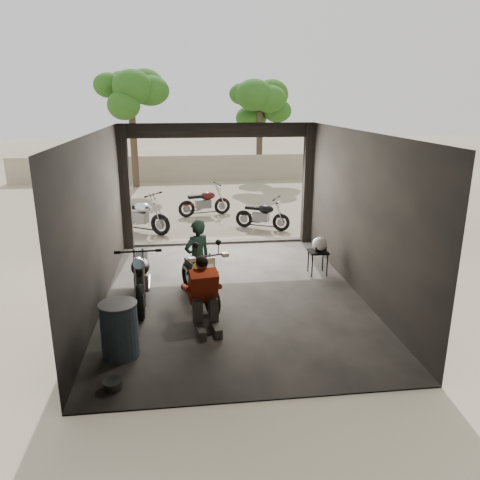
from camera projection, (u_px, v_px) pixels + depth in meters
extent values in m
plane|color=#7A6D56|center=(233.00, 295.00, 9.41)|extent=(80.00, 80.00, 0.00)
cube|color=#2D2B28|center=(233.00, 294.00, 9.40)|extent=(5.00, 7.00, 0.02)
plane|color=black|center=(232.00, 132.00, 8.48)|extent=(7.00, 7.00, 0.00)
cube|color=black|center=(263.00, 288.00, 5.62)|extent=(5.00, 0.02, 3.20)
cube|color=black|center=(98.00, 221.00, 8.65)|extent=(0.02, 7.00, 3.20)
cube|color=black|center=(358.00, 214.00, 9.23)|extent=(0.02, 7.00, 3.20)
cube|color=black|center=(125.00, 188.00, 11.88)|extent=(0.24, 0.24, 3.20)
cube|color=black|center=(308.00, 184.00, 12.43)|extent=(0.24, 0.24, 3.20)
cube|color=black|center=(218.00, 130.00, 11.78)|extent=(5.00, 0.16, 0.36)
cube|color=#2D2B28|center=(219.00, 242.00, 12.72)|extent=(5.00, 0.25, 0.08)
cube|color=gray|center=(202.00, 168.00, 22.54)|extent=(18.00, 0.30, 1.20)
cylinder|color=#382B1E|center=(134.00, 146.00, 20.42)|extent=(0.30, 0.30, 3.58)
ellipsoid|color=#1E4C14|center=(130.00, 93.00, 19.77)|extent=(2.20, 2.20, 3.14)
cylinder|color=#382B1E|center=(259.00, 146.00, 22.57)|extent=(0.30, 0.30, 3.20)
ellipsoid|color=#1E4C14|center=(260.00, 103.00, 21.99)|extent=(2.20, 2.20, 2.80)
imported|color=black|center=(198.00, 258.00, 9.14)|extent=(0.68, 0.62, 1.57)
cube|color=black|center=(318.00, 252.00, 10.32)|extent=(0.41, 0.41, 0.04)
cylinder|color=black|center=(312.00, 266.00, 10.22)|extent=(0.03, 0.03, 0.54)
cylinder|color=black|center=(327.00, 265.00, 10.26)|extent=(0.03, 0.03, 0.54)
cylinder|color=black|center=(308.00, 261.00, 10.54)|extent=(0.03, 0.03, 0.54)
cylinder|color=black|center=(323.00, 260.00, 10.58)|extent=(0.03, 0.03, 0.54)
ellipsoid|color=white|center=(320.00, 244.00, 10.26)|extent=(0.38, 0.40, 0.32)
cylinder|color=#3D5867|center=(120.00, 330.00, 7.05)|extent=(0.70, 0.70, 0.86)
cylinder|color=black|center=(333.00, 207.00, 12.53)|extent=(0.08, 0.08, 1.99)
cylinder|color=silver|center=(335.00, 177.00, 12.27)|extent=(0.72, 0.03, 0.72)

